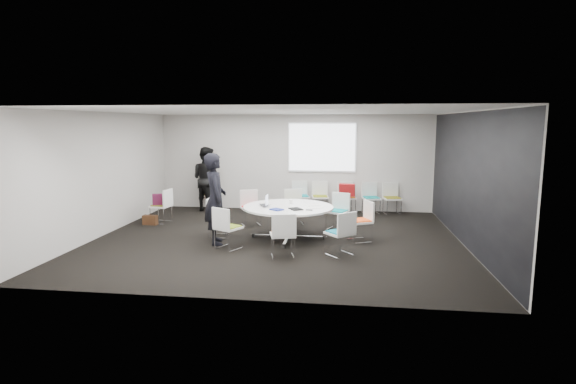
# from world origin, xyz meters

# --- Properties ---
(room_shell) EXTENTS (8.08, 7.08, 2.88)m
(room_shell) POSITION_xyz_m (0.09, 0.00, 1.40)
(room_shell) COLOR black
(room_shell) RESTS_ON ground
(conference_table) EXTENTS (1.99, 1.99, 0.73)m
(conference_table) POSITION_xyz_m (0.25, 0.08, 0.51)
(conference_table) COLOR silver
(conference_table) RESTS_ON ground
(projection_screen) EXTENTS (1.90, 0.03, 1.35)m
(projection_screen) POSITION_xyz_m (0.80, 3.46, 1.85)
(projection_screen) COLOR white
(projection_screen) RESTS_ON room_shell
(chair_ring_a) EXTENTS (0.60, 0.60, 0.88)m
(chair_ring_a) POSITION_xyz_m (1.83, 0.05, 0.28)
(chair_ring_a) COLOR silver
(chair_ring_a) RESTS_ON ground
(chair_ring_b) EXTENTS (0.60, 0.59, 0.88)m
(chair_ring_b) POSITION_xyz_m (1.32, 1.06, 0.28)
(chair_ring_b) COLOR silver
(chair_ring_b) RESTS_ON ground
(chair_ring_c) EXTENTS (0.56, 0.56, 0.88)m
(chair_ring_c) POSITION_xyz_m (0.22, 1.53, 0.28)
(chair_ring_c) COLOR silver
(chair_ring_c) RESTS_ON ground
(chair_ring_d) EXTENTS (0.61, 0.60, 0.88)m
(chair_ring_d) POSITION_xyz_m (-0.85, 1.25, 0.28)
(chair_ring_d) COLOR silver
(chair_ring_d) RESTS_ON ground
(chair_ring_e) EXTENTS (0.48, 0.50, 0.88)m
(chair_ring_e) POSITION_xyz_m (-1.35, 0.03, 0.28)
(chair_ring_e) COLOR silver
(chair_ring_e) RESTS_ON ground
(chair_ring_f) EXTENTS (0.62, 0.61, 0.88)m
(chair_ring_f) POSITION_xyz_m (-0.87, -0.92, 0.28)
(chair_ring_f) COLOR silver
(chair_ring_f) RESTS_ON ground
(chair_ring_g) EXTENTS (0.56, 0.55, 0.88)m
(chair_ring_g) POSITION_xyz_m (0.32, -1.35, 0.28)
(chair_ring_g) COLOR silver
(chair_ring_g) RESTS_ON ground
(chair_ring_h) EXTENTS (0.64, 0.64, 0.88)m
(chair_ring_h) POSITION_xyz_m (1.41, -1.08, 0.28)
(chair_ring_h) COLOR silver
(chair_ring_h) RESTS_ON ground
(chair_back_a) EXTENTS (0.56, 0.56, 0.88)m
(chair_back_a) POSITION_xyz_m (0.22, 3.17, 0.28)
(chair_back_a) COLOR silver
(chair_back_a) RESTS_ON ground
(chair_back_b) EXTENTS (0.52, 0.51, 0.88)m
(chair_back_b) POSITION_xyz_m (0.78, 3.17, 0.28)
(chair_back_b) COLOR silver
(chair_back_b) RESTS_ON ground
(chair_back_c) EXTENTS (0.57, 0.56, 0.88)m
(chair_back_c) POSITION_xyz_m (1.54, 3.12, 0.28)
(chair_back_c) COLOR silver
(chair_back_c) RESTS_ON ground
(chair_back_d) EXTENTS (0.55, 0.54, 0.88)m
(chair_back_d) POSITION_xyz_m (2.22, 3.13, 0.28)
(chair_back_d) COLOR silver
(chair_back_d) RESTS_ON ground
(chair_back_e) EXTENTS (0.54, 0.53, 0.88)m
(chair_back_e) POSITION_xyz_m (2.81, 3.17, 0.28)
(chair_back_e) COLOR silver
(chair_back_e) RESTS_ON ground
(chair_spare_left) EXTENTS (0.51, 0.52, 0.88)m
(chair_spare_left) POSITION_xyz_m (-3.18, 1.22, 0.28)
(chair_spare_left) COLOR silver
(chair_spare_left) RESTS_ON ground
(chair_person_back) EXTENTS (0.60, 0.59, 0.88)m
(chair_person_back) POSITION_xyz_m (-2.54, 3.16, 0.28)
(chair_person_back) COLOR silver
(chair_person_back) RESTS_ON ground
(person_main) EXTENTS (0.68, 0.82, 1.93)m
(person_main) POSITION_xyz_m (-1.23, -0.53, 0.97)
(person_main) COLOR black
(person_main) RESTS_ON ground
(person_back) EXTENTS (1.12, 1.02, 1.87)m
(person_back) POSITION_xyz_m (-2.53, 2.99, 0.94)
(person_back) COLOR black
(person_back) RESTS_ON ground
(laptop) EXTENTS (0.38, 0.43, 0.03)m
(laptop) POSITION_xyz_m (-0.24, 0.05, 0.74)
(laptop) COLOR #333338
(laptop) RESTS_ON conference_table
(laptop_lid) EXTENTS (0.02, 0.30, 0.22)m
(laptop_lid) POSITION_xyz_m (-0.23, 0.08, 0.86)
(laptop_lid) COLOR silver
(laptop_lid) RESTS_ON conference_table
(notebook_black) EXTENTS (0.35, 0.37, 0.02)m
(notebook_black) POSITION_xyz_m (0.45, -0.26, 0.74)
(notebook_black) COLOR black
(notebook_black) RESTS_ON conference_table
(tablet_folio) EXTENTS (0.33, 0.32, 0.03)m
(tablet_folio) POSITION_xyz_m (0.06, -0.38, 0.74)
(tablet_folio) COLOR navy
(tablet_folio) RESTS_ON conference_table
(papers_right) EXTENTS (0.36, 0.32, 0.00)m
(papers_right) POSITION_xyz_m (0.77, 0.27, 0.73)
(papers_right) COLOR white
(papers_right) RESTS_ON conference_table
(papers_front) EXTENTS (0.31, 0.23, 0.00)m
(papers_front) POSITION_xyz_m (0.86, 0.00, 0.73)
(papers_front) COLOR white
(papers_front) RESTS_ON conference_table
(cup) EXTENTS (0.08, 0.08, 0.09)m
(cup) POSITION_xyz_m (0.27, 0.41, 0.78)
(cup) COLOR white
(cup) RESTS_ON conference_table
(phone) EXTENTS (0.14, 0.08, 0.01)m
(phone) POSITION_xyz_m (0.74, -0.30, 0.73)
(phone) COLOR black
(phone) RESTS_ON conference_table
(maroon_bag) EXTENTS (0.42, 0.28, 0.28)m
(maroon_bag) POSITION_xyz_m (-3.20, 1.22, 0.62)
(maroon_bag) COLOR #591737
(maroon_bag) RESTS_ON chair_spare_left
(brown_bag) EXTENTS (0.37, 0.18, 0.24)m
(brown_bag) POSITION_xyz_m (-3.40, 1.00, 0.12)
(brown_bag) COLOR #432715
(brown_bag) RESTS_ON ground
(red_jacket) EXTENTS (0.46, 0.23, 0.36)m
(red_jacket) POSITION_xyz_m (1.54, 2.90, 0.70)
(red_jacket) COLOR maroon
(red_jacket) RESTS_ON chair_back_c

